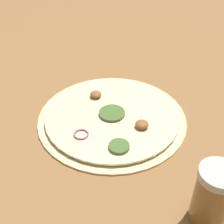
# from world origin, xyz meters

# --- Properties ---
(ground_plane) EXTENTS (3.00, 3.00, 0.00)m
(ground_plane) POSITION_xyz_m (0.00, 0.00, 0.00)
(ground_plane) COLOR olive
(pizza) EXTENTS (0.30, 0.30, 0.02)m
(pizza) POSITION_xyz_m (-0.00, 0.00, 0.01)
(pizza) COLOR beige
(pizza) RESTS_ON ground_plane
(spice_jar) EXTENTS (0.05, 0.05, 0.10)m
(spice_jar) POSITION_xyz_m (-0.18, 0.20, 0.05)
(spice_jar) COLOR olive
(spice_jar) RESTS_ON ground_plane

